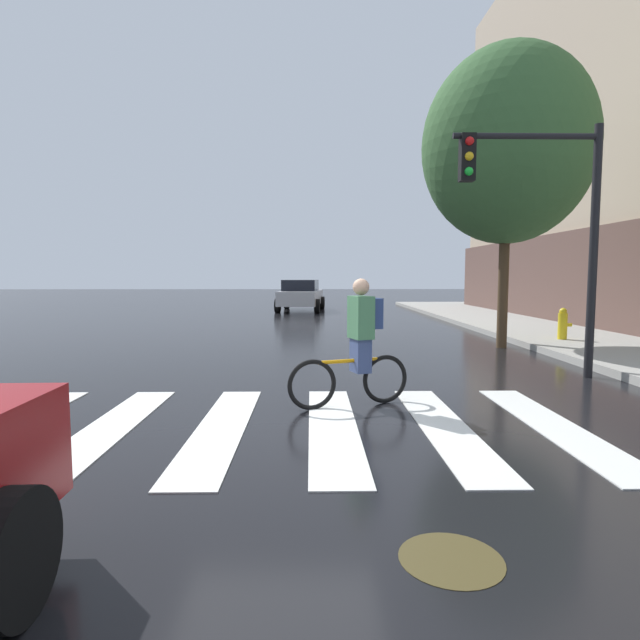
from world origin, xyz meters
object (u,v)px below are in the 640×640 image
Objects in this scene: street_tree_near at (507,146)px; cyclist at (358,343)px; traffic_light_near at (546,207)px; manhole_cover at (451,559)px; sedan_mid at (301,295)px; fire_hydrant at (563,324)px.

cyclist is at bearing -126.09° from street_tree_near.
street_tree_near is at bearing 79.17° from traffic_light_near.
manhole_cover is 0.15× the size of traffic_light_near.
sedan_mid is 2.70× the size of cyclist.
street_tree_near is at bearing 67.81° from manhole_cover.
sedan_mid is 14.42m from street_tree_near.
sedan_mid is 18.37m from cyclist.
fire_hydrant is (5.40, 9.54, 0.53)m from manhole_cover.
manhole_cover is 0.38× the size of cyclist.
manhole_cover is 6.93m from traffic_light_near.
fire_hydrant is (5.63, 5.83, -0.31)m from cyclist.
fire_hydrant is 0.11× the size of street_tree_near.
manhole_cover is 0.82× the size of fire_hydrant.
street_tree_near is (3.73, 9.13, 4.72)m from manhole_cover.
sedan_mid is 17.20m from traffic_light_near.
cyclist is 0.40× the size of traffic_light_near.
cyclist reaches higher than sedan_mid.
fire_hydrant is at bearing 46.01° from cyclist.
street_tree_near is at bearing -166.45° from fire_hydrant.
cyclist is (-0.23, 3.71, 0.84)m from manhole_cover.
manhole_cover is 0.14× the size of sedan_mid.
traffic_light_near is at bearing 29.26° from cyclist.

